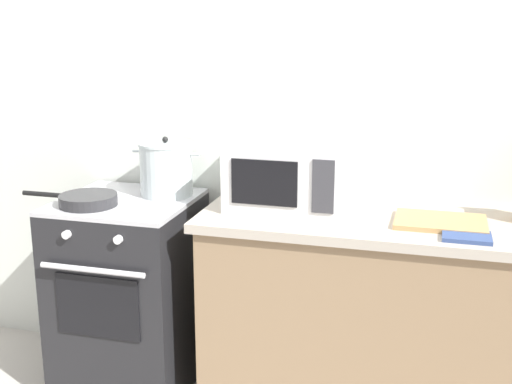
{
  "coord_description": "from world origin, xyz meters",
  "views": [
    {
      "loc": [
        1.02,
        -2.06,
        1.72
      ],
      "look_at": [
        0.27,
        0.6,
        1.0
      ],
      "focal_mm": 46.5,
      "sensor_mm": 36.0,
      "label": 1
    }
  ],
  "objects_px": {
    "stove": "(130,293)",
    "oven_mitt": "(467,237)",
    "cutting_board": "(440,222)",
    "frying_pan": "(87,200)",
    "microwave": "(288,174)",
    "stock_pot": "(166,169)"
  },
  "relations": [
    {
      "from": "frying_pan",
      "to": "microwave",
      "type": "distance_m",
      "value": 0.9
    },
    {
      "from": "oven_mitt",
      "to": "microwave",
      "type": "bearing_deg",
      "value": 162.3
    },
    {
      "from": "stock_pot",
      "to": "frying_pan",
      "type": "relative_size",
      "value": 0.73
    },
    {
      "from": "stock_pot",
      "to": "cutting_board",
      "type": "bearing_deg",
      "value": -5.98
    },
    {
      "from": "microwave",
      "to": "cutting_board",
      "type": "height_order",
      "value": "microwave"
    },
    {
      "from": "stove",
      "to": "microwave",
      "type": "height_order",
      "value": "microwave"
    },
    {
      "from": "stove",
      "to": "oven_mitt",
      "type": "bearing_deg",
      "value": -6.07
    },
    {
      "from": "stove",
      "to": "cutting_board",
      "type": "xyz_separation_m",
      "value": [
        1.4,
        0.0,
        0.47
      ]
    },
    {
      "from": "stock_pot",
      "to": "oven_mitt",
      "type": "relative_size",
      "value": 1.85
    },
    {
      "from": "stock_pot",
      "to": "oven_mitt",
      "type": "height_order",
      "value": "stock_pot"
    },
    {
      "from": "frying_pan",
      "to": "oven_mitt",
      "type": "height_order",
      "value": "frying_pan"
    },
    {
      "from": "frying_pan",
      "to": "oven_mitt",
      "type": "bearing_deg",
      "value": -0.99
    },
    {
      "from": "frying_pan",
      "to": "stock_pot",
      "type": "bearing_deg",
      "value": 44.14
    },
    {
      "from": "oven_mitt",
      "to": "cutting_board",
      "type": "bearing_deg",
      "value": 121.37
    },
    {
      "from": "stock_pot",
      "to": "frying_pan",
      "type": "xyz_separation_m",
      "value": [
        -0.27,
        -0.26,
        -0.1
      ]
    },
    {
      "from": "frying_pan",
      "to": "microwave",
      "type": "relative_size",
      "value": 0.91
    },
    {
      "from": "microwave",
      "to": "cutting_board",
      "type": "xyz_separation_m",
      "value": [
        0.65,
        -0.08,
        -0.14
      ]
    },
    {
      "from": "stove",
      "to": "frying_pan",
      "type": "height_order",
      "value": "frying_pan"
    },
    {
      "from": "microwave",
      "to": "stock_pot",
      "type": "bearing_deg",
      "value": 174.99
    },
    {
      "from": "cutting_board",
      "to": "oven_mitt",
      "type": "height_order",
      "value": "cutting_board"
    },
    {
      "from": "stove",
      "to": "stock_pot",
      "type": "relative_size",
      "value": 2.76
    },
    {
      "from": "stock_pot",
      "to": "microwave",
      "type": "xyz_separation_m",
      "value": [
        0.59,
        -0.05,
        0.02
      ]
    }
  ]
}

